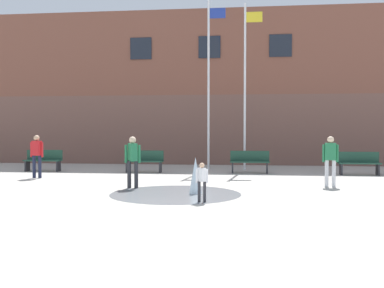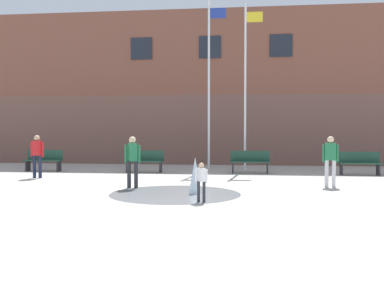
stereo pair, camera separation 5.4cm
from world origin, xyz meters
TOP-DOWN VIEW (x-y plane):
  - ground_plane at (0.00, 0.00)m, footprint 100.00×100.00m
  - library_building at (0.00, 17.60)m, footprint 36.00×6.05m
  - splash_fountain at (0.13, 4.52)m, footprint 3.68×3.68m
  - park_bench_under_left_flagpole at (-6.84, 10.42)m, footprint 1.60×0.44m
  - park_bench_center at (-2.41, 10.42)m, footprint 1.60×0.44m
  - park_bench_under_right_flagpole at (1.97, 10.61)m, footprint 1.60×0.44m
  - park_bench_near_trashcan at (6.25, 10.35)m, footprint 1.60×0.44m
  - adult_watching at (-5.87, 7.81)m, footprint 0.50×0.29m
  - adult_near_bench at (-1.67, 5.48)m, footprint 0.50×0.39m
  - child_in_fountain at (0.70, 3.10)m, footprint 0.31×0.24m
  - teen_by_trashcan at (4.44, 6.54)m, footprint 0.50×0.25m
  - flagpole_left at (0.18, 12.05)m, footprint 0.80×0.10m
  - flagpole_right at (1.80, 12.05)m, footprint 0.80×0.10m

SIDE VIEW (x-z plane):
  - ground_plane at x=0.00m, z-range 0.00..0.00m
  - splash_fountain at x=0.13m, z-range -0.23..0.80m
  - park_bench_under_left_flagpole at x=-6.84m, z-range 0.02..0.93m
  - park_bench_center at x=-2.41m, z-range 0.02..0.93m
  - park_bench_under_right_flagpole at x=1.97m, z-range 0.02..0.93m
  - park_bench_near_trashcan at x=6.25m, z-range 0.02..0.93m
  - child_in_fountain at x=0.70m, z-range 0.09..1.07m
  - adult_watching at x=-5.87m, z-range 0.14..1.73m
  - adult_near_bench at x=-1.67m, z-range 0.14..1.73m
  - teen_by_trashcan at x=4.44m, z-range 0.14..1.73m
  - flagpole_right at x=1.80m, z-range 0.24..7.59m
  - library_building at x=0.00m, z-range 0.00..7.85m
  - flagpole_left at x=0.18m, z-range 0.24..7.81m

